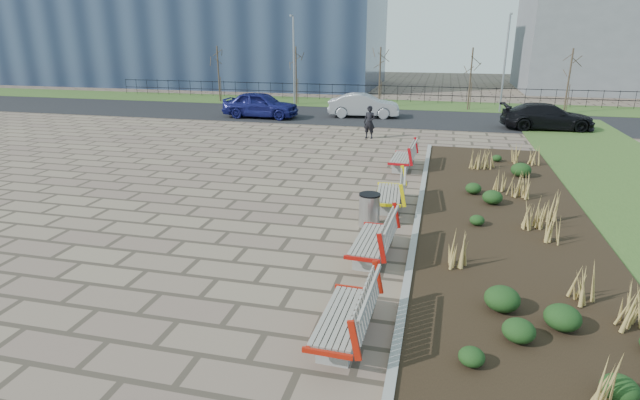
% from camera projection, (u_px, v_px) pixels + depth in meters
% --- Properties ---
extents(ground, '(120.00, 120.00, 0.00)m').
position_uv_depth(ground, '(218.00, 279.00, 10.54)').
color(ground, '#746350').
rests_on(ground, ground).
extents(planting_bed, '(4.50, 18.00, 0.10)m').
position_uv_depth(planting_bed, '(505.00, 220.00, 13.72)').
color(planting_bed, black).
rests_on(planting_bed, ground).
extents(planting_curb, '(0.16, 18.00, 0.15)m').
position_uv_depth(planting_curb, '(419.00, 212.00, 14.24)').
color(planting_curb, gray).
rests_on(planting_curb, ground).
extents(grass_verge_far, '(80.00, 5.00, 0.04)m').
position_uv_depth(grass_verge_far, '(381.00, 104.00, 36.32)').
color(grass_verge_far, '#33511E').
rests_on(grass_verge_far, ground).
extents(road, '(80.00, 7.00, 0.02)m').
position_uv_depth(road, '(369.00, 117.00, 30.80)').
color(road, black).
rests_on(road, ground).
extents(bench_a, '(0.97, 2.13, 1.00)m').
position_uv_depth(bench_a, '(343.00, 313.00, 8.30)').
color(bench_a, '#B01B0B').
rests_on(bench_a, ground).
extents(bench_b, '(1.01, 2.15, 1.00)m').
position_uv_depth(bench_b, '(371.00, 238.00, 11.38)').
color(bench_b, '#AC110B').
rests_on(bench_b, ground).
extents(bench_c, '(1.04, 2.15, 1.00)m').
position_uv_depth(bench_c, '(389.00, 191.00, 14.70)').
color(bench_c, yellow).
rests_on(bench_c, ground).
extents(bench_d, '(0.99, 2.14, 1.00)m').
position_uv_depth(bench_d, '(402.00, 156.00, 18.94)').
color(bench_d, '#AF0B12').
rests_on(bench_d, ground).
extents(litter_bin, '(0.56, 0.56, 0.89)m').
position_uv_depth(litter_bin, '(369.00, 210.00, 13.29)').
color(litter_bin, '#B2B2B7').
rests_on(litter_bin, ground).
extents(pedestrian, '(0.64, 0.49, 1.59)m').
position_uv_depth(pedestrian, '(369.00, 122.00, 24.36)').
color(pedestrian, black).
rests_on(pedestrian, ground).
extents(car_blue, '(4.61, 1.94, 1.56)m').
position_uv_depth(car_blue, '(261.00, 105.00, 30.28)').
color(car_blue, navy).
rests_on(car_blue, road).
extents(car_silver, '(4.43, 1.94, 1.42)m').
position_uv_depth(car_silver, '(364.00, 105.00, 30.47)').
color(car_silver, gray).
rests_on(car_silver, road).
extents(car_black, '(4.89, 2.37, 1.37)m').
position_uv_depth(car_black, '(547.00, 117.00, 26.56)').
color(car_black, black).
rests_on(car_black, road).
extents(tree_a, '(1.40, 1.40, 4.00)m').
position_uv_depth(tree_a, '(219.00, 74.00, 37.00)').
color(tree_a, '#4C3D2D').
rests_on(tree_a, grass_verge_far).
extents(tree_b, '(1.40, 1.40, 4.00)m').
position_uv_depth(tree_b, '(296.00, 76.00, 35.65)').
color(tree_b, '#4C3D2D').
rests_on(tree_b, grass_verge_far).
extents(tree_c, '(1.40, 1.40, 4.00)m').
position_uv_depth(tree_c, '(380.00, 77.00, 34.30)').
color(tree_c, '#4C3D2D').
rests_on(tree_c, grass_verge_far).
extents(tree_d, '(1.40, 1.40, 4.00)m').
position_uv_depth(tree_d, '(470.00, 79.00, 32.95)').
color(tree_d, '#4C3D2D').
rests_on(tree_d, grass_verge_far).
extents(tree_e, '(1.40, 1.40, 4.00)m').
position_uv_depth(tree_e, '(569.00, 81.00, 31.60)').
color(tree_e, '#4C3D2D').
rests_on(tree_e, grass_verge_far).
extents(lamp_west, '(0.24, 0.60, 6.00)m').
position_uv_depth(lamp_west, '(294.00, 61.00, 34.87)').
color(lamp_west, gray).
rests_on(lamp_west, grass_verge_far).
extents(lamp_east, '(0.24, 0.60, 6.00)m').
position_uv_depth(lamp_east, '(505.00, 64.00, 31.72)').
color(lamp_east, gray).
rests_on(lamp_east, grass_verge_far).
extents(railing_fence, '(44.00, 0.10, 1.20)m').
position_uv_depth(railing_fence, '(384.00, 93.00, 37.51)').
color(railing_fence, black).
rests_on(railing_fence, grass_verge_far).
extents(building_glass, '(40.00, 14.00, 15.00)m').
position_uv_depth(building_glass, '(180.00, 6.00, 49.94)').
color(building_glass, '#192338').
rests_on(building_glass, ground).
extents(building_grey, '(18.00, 12.00, 10.00)m').
position_uv_depth(building_grey, '(634.00, 32.00, 43.13)').
color(building_grey, slate).
rests_on(building_grey, ground).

